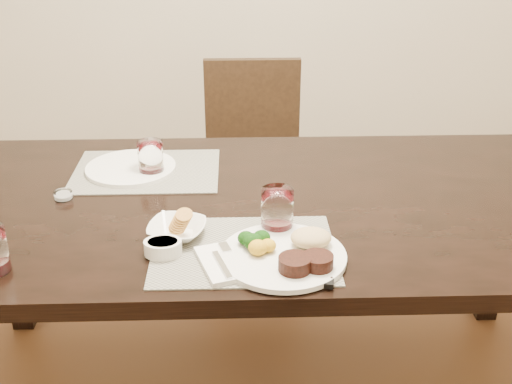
{
  "coord_description": "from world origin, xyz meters",
  "views": [
    {
      "loc": [
        -0.07,
        -1.67,
        1.59
      ],
      "look_at": [
        -0.02,
        -0.1,
        0.82
      ],
      "focal_mm": 45.0,
      "sensor_mm": 36.0,
      "label": 1
    }
  ],
  "objects_px": {
    "dinner_plate": "(289,253)",
    "far_plate": "(131,168)",
    "steak_knife": "(328,267)",
    "chair_far": "(253,154)",
    "wine_glass_near": "(277,212)",
    "cracker_bowl": "(177,229)"
  },
  "relations": [
    {
      "from": "steak_knife",
      "to": "wine_glass_near",
      "type": "relative_size",
      "value": 2.21
    },
    {
      "from": "steak_knife",
      "to": "wine_glass_near",
      "type": "bearing_deg",
      "value": 130.26
    },
    {
      "from": "chair_far",
      "to": "far_plate",
      "type": "bearing_deg",
      "value": -119.94
    },
    {
      "from": "chair_far",
      "to": "far_plate",
      "type": "height_order",
      "value": "chair_far"
    },
    {
      "from": "dinner_plate",
      "to": "steak_knife",
      "type": "xyz_separation_m",
      "value": [
        0.09,
        -0.05,
        -0.01
      ]
    },
    {
      "from": "steak_knife",
      "to": "far_plate",
      "type": "relative_size",
      "value": 0.9
    },
    {
      "from": "chair_far",
      "to": "steak_knife",
      "type": "bearing_deg",
      "value": -83.88
    },
    {
      "from": "dinner_plate",
      "to": "steak_knife",
      "type": "distance_m",
      "value": 0.1
    },
    {
      "from": "far_plate",
      "to": "wine_glass_near",
      "type": "bearing_deg",
      "value": -42.45
    },
    {
      "from": "wine_glass_near",
      "to": "far_plate",
      "type": "bearing_deg",
      "value": 137.55
    },
    {
      "from": "chair_far",
      "to": "wine_glass_near",
      "type": "bearing_deg",
      "value": -88.4
    },
    {
      "from": "chair_far",
      "to": "cracker_bowl",
      "type": "height_order",
      "value": "chair_far"
    },
    {
      "from": "chair_far",
      "to": "cracker_bowl",
      "type": "xyz_separation_m",
      "value": [
        -0.23,
        -1.15,
        0.27
      ]
    },
    {
      "from": "chair_far",
      "to": "far_plate",
      "type": "distance_m",
      "value": 0.87
    },
    {
      "from": "dinner_plate",
      "to": "far_plate",
      "type": "height_order",
      "value": "dinner_plate"
    },
    {
      "from": "steak_knife",
      "to": "cracker_bowl",
      "type": "xyz_separation_m",
      "value": [
        -0.37,
        0.17,
        0.01
      ]
    },
    {
      "from": "dinner_plate",
      "to": "steak_knife",
      "type": "height_order",
      "value": "dinner_plate"
    },
    {
      "from": "wine_glass_near",
      "to": "cracker_bowl",
      "type": "bearing_deg",
      "value": -174.23
    },
    {
      "from": "dinner_plate",
      "to": "far_plate",
      "type": "distance_m",
      "value": 0.72
    },
    {
      "from": "chair_far",
      "to": "cracker_bowl",
      "type": "distance_m",
      "value": 1.2
    },
    {
      "from": "steak_knife",
      "to": "cracker_bowl",
      "type": "height_order",
      "value": "cracker_bowl"
    },
    {
      "from": "wine_glass_near",
      "to": "far_plate",
      "type": "relative_size",
      "value": 0.41
    }
  ]
}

